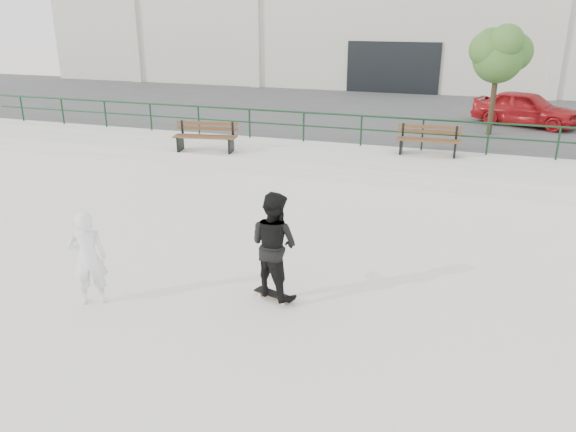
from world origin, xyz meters
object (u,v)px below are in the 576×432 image
(tree, at_px, (500,52))
(red_car, at_px, (526,108))
(bench_left, at_px, (206,137))
(bench_right, at_px, (428,140))
(seated_skater, at_px, (88,258))
(standing_skater, at_px, (274,245))
(skateboard, at_px, (274,295))

(tree, xyz_separation_m, red_car, (1.27, 2.22, -2.21))
(bench_left, distance_m, bench_right, 7.03)
(tree, relative_size, seated_skater, 2.31)
(bench_left, relative_size, standing_skater, 1.11)
(tree, xyz_separation_m, seated_skater, (-6.47, -14.46, -2.55))
(tree, distance_m, seated_skater, 16.05)
(tree, xyz_separation_m, standing_skater, (-3.54, -13.34, -2.36))
(skateboard, height_order, seated_skater, seated_skater)
(bench_left, bearing_deg, seated_skater, -86.18)
(bench_left, bearing_deg, bench_right, 4.73)
(bench_right, distance_m, tree, 4.90)
(skateboard, height_order, standing_skater, standing_skater)
(bench_left, height_order, tree, tree)
(bench_right, bearing_deg, tree, 61.70)
(tree, distance_m, red_car, 3.38)
(bench_left, height_order, skateboard, bench_left)
(skateboard, bearing_deg, bench_right, 97.34)
(seated_skater, bearing_deg, bench_left, -107.08)
(bench_left, distance_m, seated_skater, 9.11)
(bench_right, bearing_deg, standing_skater, -102.28)
(standing_skater, height_order, seated_skater, standing_skater)
(standing_skater, relative_size, seated_skater, 1.12)
(bench_left, distance_m, tree, 10.61)
(bench_right, height_order, seated_skater, seated_skater)
(tree, height_order, red_car, tree)
(bench_right, relative_size, red_car, 0.50)
(tree, bearing_deg, skateboard, -104.89)
(bench_left, relative_size, bench_right, 1.05)
(seated_skater, bearing_deg, bench_right, -144.40)
(standing_skater, bearing_deg, seated_skater, 42.65)
(red_car, bearing_deg, tree, 171.13)
(bench_left, xyz_separation_m, standing_skater, (5.12, -7.72, 0.07))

